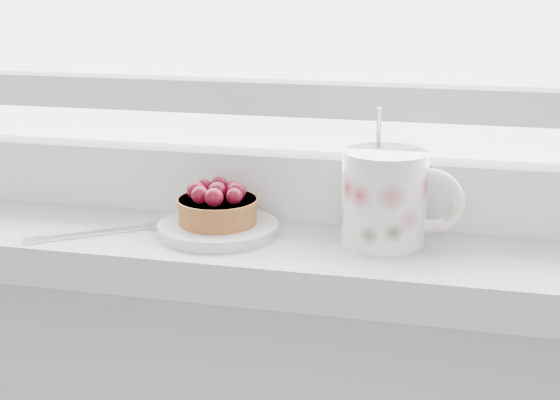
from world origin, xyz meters
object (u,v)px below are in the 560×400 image
(floral_mug, at_px, (388,196))
(fork, at_px, (116,231))
(raspberry_tart, at_px, (218,205))
(saucer, at_px, (218,228))

(floral_mug, bearing_deg, fork, -174.05)
(raspberry_tart, bearing_deg, floral_mug, 3.12)
(saucer, xyz_separation_m, fork, (-0.10, -0.02, -0.00))
(raspberry_tart, bearing_deg, saucer, 12.20)
(raspberry_tart, bearing_deg, fork, -169.50)
(saucer, distance_m, floral_mug, 0.18)
(fork, bearing_deg, saucer, 10.50)
(raspberry_tart, relative_size, floral_mug, 0.62)
(saucer, bearing_deg, floral_mug, 3.11)
(raspberry_tart, xyz_separation_m, fork, (-0.10, -0.02, -0.03))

